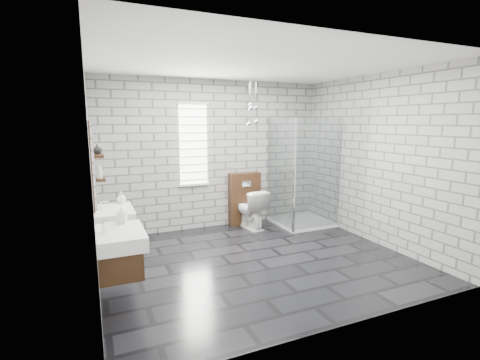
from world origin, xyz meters
TOP-DOWN VIEW (x-y plane):
  - floor at (0.00, 0.00)m, footprint 4.20×3.60m
  - ceiling at (0.00, 0.00)m, footprint 4.20×3.60m
  - wall_back at (0.00, 1.81)m, footprint 4.20×0.02m
  - wall_front at (0.00, -1.81)m, footprint 4.20×0.02m
  - wall_left at (-2.11, 0.00)m, footprint 0.02×3.60m
  - wall_right at (2.11, 0.00)m, footprint 0.02×3.60m
  - vanity_left at (-1.91, -0.59)m, footprint 0.47×0.70m
  - vanity_right at (-1.91, 0.39)m, footprint 0.47×0.70m
  - shelf_lower at (-2.03, -0.05)m, footprint 0.14×0.30m
  - shelf_upper at (-2.03, -0.05)m, footprint 0.14×0.30m
  - window at (-0.40, 1.78)m, footprint 0.56×0.05m
  - cistern_panel at (0.56, 1.70)m, footprint 0.60×0.20m
  - flush_plate at (0.56, 1.60)m, footprint 0.18×0.01m
  - shower_enclosure at (1.50, 1.18)m, footprint 1.00×1.00m
  - pendant_cluster at (0.56, 1.38)m, footprint 0.25×0.23m
  - toilet at (0.56, 1.43)m, footprint 0.49×0.76m
  - soap_bottle_a at (-1.82, -0.32)m, footprint 0.11×0.12m
  - soap_bottle_b at (-1.75, 0.70)m, footprint 0.14×0.14m
  - soap_bottle_c at (-2.02, -0.15)m, footprint 0.07×0.07m
  - vase at (-2.02, 0.04)m, footprint 0.11×0.11m

SIDE VIEW (x-z plane):
  - floor at x=0.00m, z-range -0.02..0.00m
  - toilet at x=0.56m, z-range 0.00..0.73m
  - cistern_panel at x=0.56m, z-range 0.00..1.00m
  - shower_enclosure at x=1.50m, z-range -0.51..1.52m
  - vanity_left at x=-1.91m, z-range -0.03..1.54m
  - vanity_right at x=-1.91m, z-range -0.03..1.54m
  - flush_plate at x=0.56m, z-range 0.74..0.86m
  - soap_bottle_b at x=-1.75m, z-range 0.85..1.01m
  - soap_bottle_a at x=-1.82m, z-range 0.85..1.04m
  - shelf_lower at x=-2.03m, z-range 1.31..1.33m
  - wall_back at x=0.00m, z-range 0.00..2.70m
  - wall_front at x=0.00m, z-range 0.00..2.70m
  - wall_left at x=-2.11m, z-range 0.00..2.70m
  - wall_right at x=2.11m, z-range 0.00..2.70m
  - soap_bottle_c at x=-2.02m, z-range 1.33..1.51m
  - window at x=-0.40m, z-range 0.81..2.29m
  - shelf_upper at x=-2.03m, z-range 1.57..1.59m
  - vase at x=-2.02m, z-range 1.59..1.70m
  - pendant_cluster at x=0.56m, z-range 1.70..2.53m
  - ceiling at x=0.00m, z-range 2.70..2.72m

